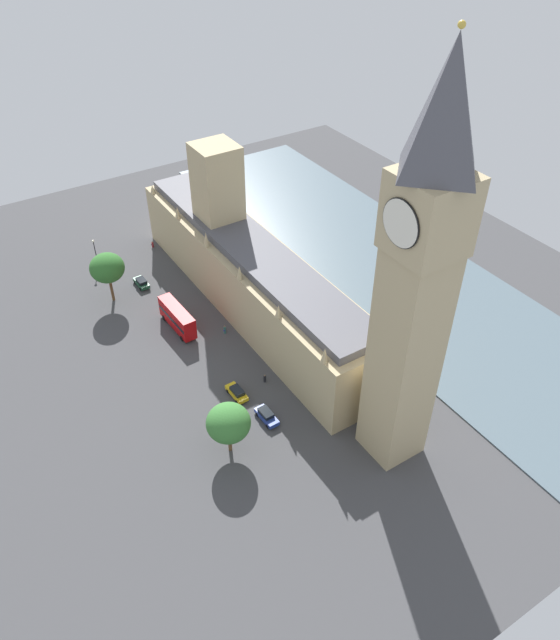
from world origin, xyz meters
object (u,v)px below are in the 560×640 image
at_px(parliament_building, 249,270).
at_px(car_blue_corner, 267,416).
at_px(clock_tower, 418,278).
at_px(pedestrian_far_end, 153,245).
at_px(street_lamp_by_river_gate, 95,248).
at_px(double_decker_bus_near_tower, 177,317).
at_px(pedestrian_kerbside, 265,379).
at_px(pedestrian_under_trees, 225,330).
at_px(plane_tree_opposite_hall, 228,423).
at_px(plane_tree_midblock, 107,268).
at_px(car_yellow_cab_trailing, 237,392).
at_px(car_dark_green_leading, 141,282).

xyz_separation_m(parliament_building, car_blue_corner, (13.32, 28.18, -7.04)).
distance_m(clock_tower, car_blue_corner, 36.04).
relative_size(pedestrian_far_end, street_lamp_by_river_gate, 0.23).
distance_m(double_decker_bus_near_tower, car_blue_corner, 28.70).
xyz_separation_m(double_decker_bus_near_tower, pedestrian_far_end, (-7.36, -29.39, -1.96)).
xyz_separation_m(pedestrian_kerbside, pedestrian_under_trees, (-0.42, -15.10, 0.07)).
bearing_deg(parliament_building, street_lamp_by_river_gate, -54.15).
relative_size(parliament_building, double_decker_bus_near_tower, 6.60).
bearing_deg(pedestrian_under_trees, double_decker_bus_near_tower, 5.62).
height_order(parliament_building, pedestrian_far_end, parliament_building).
relative_size(parliament_building, plane_tree_opposite_hall, 7.89).
bearing_deg(parliament_building, plane_tree_midblock, -34.41).
relative_size(double_decker_bus_near_tower, plane_tree_midblock, 1.00).
bearing_deg(plane_tree_midblock, pedestrian_kerbside, 110.51).
xyz_separation_m(clock_tower, plane_tree_opposite_hall, (21.07, -12.22, -25.10)).
bearing_deg(double_decker_bus_near_tower, car_yellow_cab_trailing, -90.87).
height_order(clock_tower, car_yellow_cab_trailing, clock_tower).
xyz_separation_m(car_dark_green_leading, plane_tree_opposite_hall, (5.19, 47.43, 5.14)).
xyz_separation_m(clock_tower, plane_tree_midblock, (22.53, -58.17, -23.41)).
bearing_deg(clock_tower, car_blue_corner, -47.62).
distance_m(clock_tower, plane_tree_midblock, 66.63).
distance_m(car_dark_green_leading, car_yellow_cab_trailing, 38.16).
distance_m(car_yellow_cab_trailing, pedestrian_kerbside, 5.74).
bearing_deg(double_decker_bus_near_tower, car_blue_corner, -88.27).
relative_size(car_blue_corner, pedestrian_under_trees, 2.80).
distance_m(pedestrian_kerbside, pedestrian_under_trees, 15.11).
height_order(parliament_building, car_blue_corner, parliament_building).
distance_m(double_decker_bus_near_tower, street_lamp_by_river_gate, 29.35).
relative_size(pedestrian_kerbside, plane_tree_opposite_hall, 0.18).
xyz_separation_m(car_dark_green_leading, plane_tree_midblock, (6.65, 1.48, 6.83)).
bearing_deg(clock_tower, double_decker_bus_near_tower, -70.43).
bearing_deg(parliament_building, car_blue_corner, 64.69).
height_order(clock_tower, street_lamp_by_river_gate, clock_tower).
xyz_separation_m(car_blue_corner, pedestrian_far_end, (-5.27, -57.96, -0.21)).
relative_size(car_yellow_cab_trailing, car_blue_corner, 0.98).
height_order(car_blue_corner, pedestrian_far_end, car_blue_corner).
bearing_deg(parliament_building, pedestrian_under_trees, 32.83).
distance_m(parliament_building, car_blue_corner, 31.96).
distance_m(double_decker_bus_near_tower, pedestrian_far_end, 30.36).
xyz_separation_m(pedestrian_kerbside, street_lamp_by_river_gate, (11.95, -49.83, 3.80)).
height_order(pedestrian_far_end, street_lamp_by_river_gate, street_lamp_by_river_gate).
height_order(clock_tower, car_dark_green_leading, clock_tower).
bearing_deg(double_decker_bus_near_tower, pedestrian_under_trees, -44.08).
xyz_separation_m(double_decker_bus_near_tower, plane_tree_midblock, (7.23, -15.12, 5.08)).
bearing_deg(pedestrian_under_trees, clock_tower, 150.27).
relative_size(car_yellow_cab_trailing, street_lamp_by_river_gate, 0.73).
relative_size(plane_tree_midblock, street_lamp_by_river_gate, 1.64).
bearing_deg(parliament_building, pedestrian_far_end, -74.87).
bearing_deg(pedestrian_under_trees, pedestrian_far_end, -43.76).
bearing_deg(street_lamp_by_river_gate, car_yellow_cab_trailing, 97.06).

